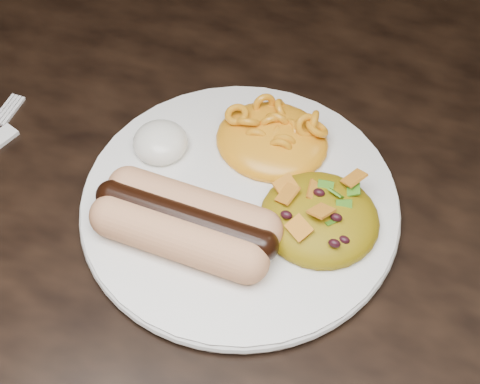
% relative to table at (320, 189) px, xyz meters
% --- Properties ---
extents(table, '(1.60, 0.90, 0.75)m').
position_rel_table_xyz_m(table, '(0.00, 0.00, 0.00)').
color(table, black).
rests_on(table, floor).
extents(plate, '(0.30, 0.30, 0.01)m').
position_rel_table_xyz_m(plate, '(-0.04, -0.11, 0.10)').
color(plate, white).
rests_on(plate, table).
extents(hotdog, '(0.12, 0.07, 0.03)m').
position_rel_table_xyz_m(hotdog, '(-0.07, -0.16, 0.12)').
color(hotdog, '#EC9D5A').
rests_on(hotdog, plate).
extents(mac_and_cheese, '(0.12, 0.11, 0.04)m').
position_rel_table_xyz_m(mac_and_cheese, '(-0.04, -0.05, 0.12)').
color(mac_and_cheese, '#FF9E1F').
rests_on(mac_and_cheese, plate).
extents(sour_cream, '(0.06, 0.06, 0.03)m').
position_rel_table_xyz_m(sour_cream, '(-0.12, -0.09, 0.12)').
color(sour_cream, white).
rests_on(sour_cream, plate).
extents(taco_salad, '(0.09, 0.09, 0.04)m').
position_rel_table_xyz_m(taco_salad, '(0.02, -0.11, 0.12)').
color(taco_salad, '#C17906').
rests_on(taco_salad, plate).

